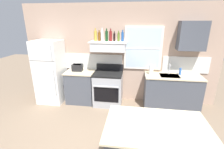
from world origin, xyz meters
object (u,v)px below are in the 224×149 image
object	(u,v)px
bottle_champagne_gold_foil	(96,36)
bottle_clear_tall	(102,36)
dish_soap_bottle	(180,71)
refrigerator	(50,72)
bottle_dark_green_wine	(107,36)
bottle_red_label_wine	(111,36)
bottle_balsamic_dark	(114,37)
toaster	(77,67)
paper_towel_roll	(151,70)
bottle_blue_liqueur	(122,37)
stove_range	(108,88)
bottle_amber_wine	(99,36)
bottle_olive_oil_square	(119,37)

from	to	relation	value
bottle_champagne_gold_foil	bottle_clear_tall	bearing A→B (deg)	-26.75
bottle_clear_tall	dish_soap_bottle	size ratio (longest dim) A/B	1.90
refrigerator	bottle_dark_green_wine	xyz separation A→B (m)	(1.60, 0.11, 1.00)
bottle_red_label_wine	bottle_balsamic_dark	world-z (taller)	bottle_red_label_wine
toaster	paper_towel_roll	distance (m)	2.02
bottle_balsamic_dark	dish_soap_bottle	size ratio (longest dim) A/B	1.37
bottle_balsamic_dark	bottle_clear_tall	bearing A→B (deg)	-160.88
dish_soap_bottle	bottle_clear_tall	bearing A→B (deg)	-177.48
paper_towel_roll	bottle_balsamic_dark	bearing A→B (deg)	173.44
bottle_blue_liqueur	stove_range	bearing A→B (deg)	-159.87
bottle_dark_green_wine	bottle_red_label_wine	xyz separation A→B (m)	(0.10, 0.06, -0.00)
dish_soap_bottle	bottle_amber_wine	bearing A→B (deg)	179.50
stove_range	bottle_clear_tall	distance (m)	1.43
dish_soap_bottle	bottle_dark_green_wine	bearing A→B (deg)	-178.53
refrigerator	bottle_amber_wine	distance (m)	1.71
bottle_blue_liqueur	bottle_champagne_gold_foil	bearing A→B (deg)	178.60
stove_range	bottle_amber_wine	world-z (taller)	bottle_amber_wine
bottle_red_label_wine	bottle_champagne_gold_foil	bearing A→B (deg)	179.48
toaster	bottle_red_label_wine	world-z (taller)	bottle_red_label_wine
bottle_champagne_gold_foil	bottle_clear_tall	distance (m)	0.22
bottle_red_label_wine	bottle_blue_liqueur	world-z (taller)	bottle_red_label_wine
bottle_olive_oil_square	bottle_blue_liqueur	bearing A→B (deg)	4.38
bottle_balsamic_dark	bottle_champagne_gold_foil	bearing A→B (deg)	-179.71
bottle_balsamic_dark	paper_towel_roll	bearing A→B (deg)	-6.56
bottle_red_label_wine	paper_towel_roll	bearing A→B (deg)	-5.66
bottle_champagne_gold_foil	paper_towel_roll	size ratio (longest dim) A/B	1.19
bottle_clear_tall	paper_towel_roll	size ratio (longest dim) A/B	1.27
bottle_dark_green_wine	bottle_red_label_wine	distance (m)	0.11
bottle_amber_wine	bottle_olive_oil_square	world-z (taller)	bottle_amber_wine
bottle_blue_liqueur	paper_towel_roll	world-z (taller)	bottle_blue_liqueur
toaster	stove_range	size ratio (longest dim) A/B	0.27
stove_range	bottle_amber_wine	distance (m)	1.43
toaster	bottle_amber_wine	bearing A→B (deg)	6.39
stove_range	bottle_clear_tall	size ratio (longest dim) A/B	3.19
bottle_amber_wine	bottle_blue_liqueur	size ratio (longest dim) A/B	0.95
bottle_amber_wine	bottle_blue_liqueur	bearing A→B (deg)	-2.36
stove_range	bottle_dark_green_wine	xyz separation A→B (m)	(-0.05, 0.09, 1.42)
stove_range	bottle_balsamic_dark	world-z (taller)	bottle_balsamic_dark
stove_range	bottle_blue_liqueur	xyz separation A→B (m)	(0.36, 0.13, 1.40)
bottle_champagne_gold_foil	bottle_red_label_wine	size ratio (longest dim) A/B	1.01
refrigerator	stove_range	xyz separation A→B (m)	(1.65, 0.02, -0.42)
bottle_red_label_wine	bottle_balsamic_dark	size ratio (longest dim) A/B	1.29
bottle_amber_wine	bottle_dark_green_wine	world-z (taller)	bottle_dark_green_wine
refrigerator	bottle_dark_green_wine	world-z (taller)	bottle_dark_green_wine
bottle_red_label_wine	bottle_balsamic_dark	xyz separation A→B (m)	(0.10, 0.01, -0.03)
bottle_clear_tall	paper_towel_roll	xyz separation A→B (m)	(1.28, -0.01, -0.84)
bottle_dark_green_wine	bottle_champagne_gold_foil	bearing A→B (deg)	168.79
bottle_champagne_gold_foil	dish_soap_bottle	world-z (taller)	bottle_champagne_gold_foil
bottle_red_label_wine	bottle_olive_oil_square	world-z (taller)	bottle_red_label_wine
refrigerator	bottle_clear_tall	size ratio (longest dim) A/B	5.15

